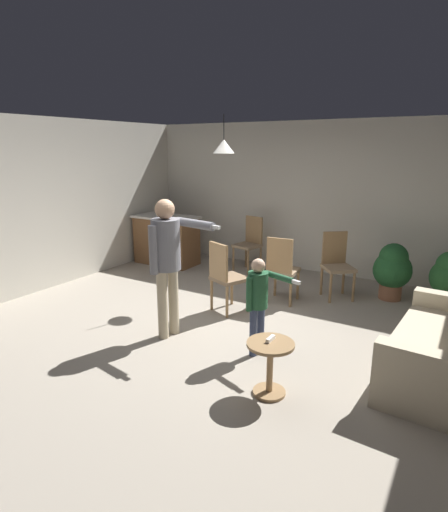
% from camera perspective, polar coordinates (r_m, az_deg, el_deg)
% --- Properties ---
extents(ground, '(7.68, 7.68, 0.00)m').
position_cam_1_polar(ground, '(5.39, -1.67, -9.91)').
color(ground, '#9E9384').
extents(wall_back, '(6.40, 0.10, 2.70)m').
position_cam_1_polar(wall_back, '(7.83, 11.19, 7.85)').
color(wall_back, silver).
rests_on(wall_back, ground).
extents(wall_left, '(0.10, 6.40, 2.70)m').
position_cam_1_polar(wall_left, '(7.22, -23.75, 6.35)').
color(wall_left, silver).
rests_on(wall_left, ground).
extents(couch_floral, '(0.96, 1.85, 1.00)m').
position_cam_1_polar(couch_floral, '(4.71, 28.24, -11.09)').
color(couch_floral, beige).
rests_on(couch_floral, ground).
extents(kitchen_counter, '(1.26, 0.66, 0.95)m').
position_cam_1_polar(kitchen_counter, '(8.28, -7.85, 2.22)').
color(kitchen_counter, brown).
rests_on(kitchen_counter, ground).
extents(side_table_by_couch, '(0.44, 0.44, 0.52)m').
position_cam_1_polar(side_table_by_couch, '(3.97, 6.30, -14.17)').
color(side_table_by_couch, '#99754C').
rests_on(side_table_by_couch, ground).
extents(person_adult, '(0.85, 0.48, 1.67)m').
position_cam_1_polar(person_adult, '(4.90, -7.77, 0.33)').
color(person_adult, tan).
rests_on(person_adult, ground).
extents(person_child, '(0.60, 0.30, 1.10)m').
position_cam_1_polar(person_child, '(4.52, 4.72, -5.50)').
color(person_child, '#384260').
rests_on(person_child, ground).
extents(dining_chair_by_counter, '(0.45, 0.45, 1.00)m').
position_cam_1_polar(dining_chair_by_counter, '(6.12, 7.89, -1.54)').
color(dining_chair_by_counter, '#99754C').
rests_on(dining_chair_by_counter, ground).
extents(dining_chair_near_wall, '(0.55, 0.55, 1.00)m').
position_cam_1_polar(dining_chair_near_wall, '(5.72, 0.17, -2.56)').
color(dining_chair_near_wall, '#99754C').
rests_on(dining_chair_near_wall, ground).
extents(dining_chair_centre_back, '(0.50, 0.50, 1.00)m').
position_cam_1_polar(dining_chair_centre_back, '(7.76, 3.55, 2.01)').
color(dining_chair_centre_back, '#99754C').
rests_on(dining_chair_centre_back, ground).
extents(dining_chair_spare, '(0.59, 0.59, 1.00)m').
position_cam_1_polar(dining_chair_spare, '(6.55, 15.12, -0.84)').
color(dining_chair_spare, '#99754C').
rests_on(dining_chair_spare, ground).
extents(potted_plant_by_wall, '(0.56, 0.56, 0.86)m').
position_cam_1_polar(potted_plant_by_wall, '(6.74, 22.02, -1.62)').
color(potted_plant_by_wall, brown).
rests_on(potted_plant_by_wall, ground).
extents(spare_remote_on_table, '(0.04, 0.13, 0.04)m').
position_cam_1_polar(spare_remote_on_table, '(3.91, 6.38, -11.18)').
color(spare_remote_on_table, white).
rests_on(spare_remote_on_table, side_table_by_couch).
extents(ceiling_light_pendant, '(0.32, 0.32, 0.55)m').
position_cam_1_polar(ceiling_light_pendant, '(6.31, -0.02, 14.76)').
color(ceiling_light_pendant, silver).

